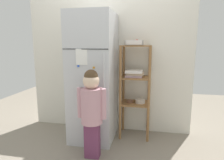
{
  "coord_description": "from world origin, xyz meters",
  "views": [
    {
      "loc": [
        0.66,
        -2.65,
        1.37
      ],
      "look_at": [
        0.13,
        0.02,
        0.87
      ],
      "focal_mm": 31.81,
      "sensor_mm": 36.0,
      "label": 1
    }
  ],
  "objects_px": {
    "child_standing": "(92,106)",
    "pantry_shelf_unit": "(135,83)",
    "fruit_bin": "(135,43)",
    "refrigerator": "(93,78)"
  },
  "relations": [
    {
      "from": "child_standing",
      "to": "pantry_shelf_unit",
      "type": "bearing_deg",
      "value": 56.55
    },
    {
      "from": "fruit_bin",
      "to": "refrigerator",
      "type": "bearing_deg",
      "value": -163.13
    },
    {
      "from": "child_standing",
      "to": "pantry_shelf_unit",
      "type": "height_order",
      "value": "pantry_shelf_unit"
    },
    {
      "from": "refrigerator",
      "to": "fruit_bin",
      "type": "height_order",
      "value": "refrigerator"
    },
    {
      "from": "pantry_shelf_unit",
      "to": "fruit_bin",
      "type": "distance_m",
      "value": 0.57
    },
    {
      "from": "refrigerator",
      "to": "child_standing",
      "type": "xyz_separation_m",
      "value": [
        0.13,
        -0.53,
        -0.24
      ]
    },
    {
      "from": "refrigerator",
      "to": "pantry_shelf_unit",
      "type": "height_order",
      "value": "refrigerator"
    },
    {
      "from": "refrigerator",
      "to": "child_standing",
      "type": "relative_size",
      "value": 1.65
    },
    {
      "from": "fruit_bin",
      "to": "pantry_shelf_unit",
      "type": "bearing_deg",
      "value": -38.37
    },
    {
      "from": "fruit_bin",
      "to": "child_standing",
      "type": "bearing_deg",
      "value": -121.9
    }
  ]
}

